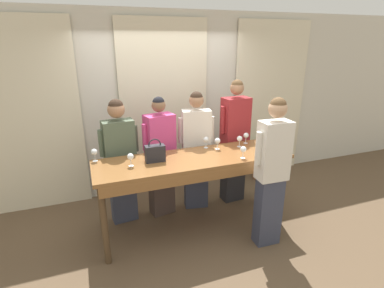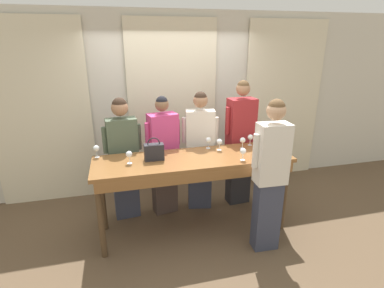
% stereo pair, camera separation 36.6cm
% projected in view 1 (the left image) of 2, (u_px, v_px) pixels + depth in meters
% --- Properties ---
extents(ground_plane, '(18.00, 18.00, 0.00)m').
position_uv_depth(ground_plane, '(194.00, 228.00, 3.98)').
color(ground_plane, brown).
extents(wall_back, '(12.00, 0.06, 2.80)m').
position_uv_depth(wall_back, '(164.00, 105.00, 4.73)').
color(wall_back, beige).
rests_on(wall_back, ground_plane).
extents(curtain_panel_left, '(1.39, 0.03, 2.69)m').
position_uv_depth(curtain_panel_left, '(28.00, 120.00, 4.07)').
color(curtain_panel_left, beige).
rests_on(curtain_panel_left, ground_plane).
extents(curtain_panel_center, '(1.39, 0.03, 2.69)m').
position_uv_depth(curtain_panel_center, '(165.00, 109.00, 4.69)').
color(curtain_panel_center, beige).
rests_on(curtain_panel_center, ground_plane).
extents(curtain_panel_right, '(1.39, 0.03, 2.69)m').
position_uv_depth(curtain_panel_right, '(270.00, 101.00, 5.32)').
color(curtain_panel_right, beige).
rests_on(curtain_panel_right, ground_plane).
extents(tasting_bar, '(2.41, 0.70, 1.01)m').
position_uv_depth(tasting_bar, '(195.00, 167.00, 3.67)').
color(tasting_bar, brown).
rests_on(tasting_bar, ground_plane).
extents(wine_bottle, '(0.08, 0.08, 0.35)m').
position_uv_depth(wine_bottle, '(266.00, 142.00, 3.79)').
color(wine_bottle, black).
rests_on(wine_bottle, tasting_bar).
extents(handbag, '(0.23, 0.11, 0.28)m').
position_uv_depth(handbag, '(155.00, 153.00, 3.50)').
color(handbag, '#232328').
rests_on(handbag, tasting_bar).
extents(wine_glass_front_left, '(0.07, 0.07, 0.15)m').
position_uv_depth(wine_glass_front_left, '(243.00, 150.00, 3.59)').
color(wine_glass_front_left, white).
rests_on(wine_glass_front_left, tasting_bar).
extents(wine_glass_front_mid, '(0.07, 0.07, 0.15)m').
position_uv_depth(wine_glass_front_mid, '(131.00, 157.00, 3.36)').
color(wine_glass_front_mid, white).
rests_on(wine_glass_front_mid, tasting_bar).
extents(wine_glass_front_right, '(0.07, 0.07, 0.15)m').
position_uv_depth(wine_glass_front_right, '(246.00, 136.00, 4.11)').
color(wine_glass_front_right, white).
rests_on(wine_glass_front_right, tasting_bar).
extents(wine_glass_center_left, '(0.07, 0.07, 0.15)m').
position_uv_depth(wine_glass_center_left, '(206.00, 140.00, 3.94)').
color(wine_glass_center_left, white).
rests_on(wine_glass_center_left, tasting_bar).
extents(wine_glass_center_mid, '(0.07, 0.07, 0.15)m').
position_uv_depth(wine_glass_center_mid, '(94.00, 152.00, 3.50)').
color(wine_glass_center_mid, white).
rests_on(wine_glass_center_mid, tasting_bar).
extents(wine_glass_center_right, '(0.07, 0.07, 0.15)m').
position_uv_depth(wine_glass_center_right, '(240.00, 139.00, 3.98)').
color(wine_glass_center_right, white).
rests_on(wine_glass_center_right, tasting_bar).
extents(wine_glass_back_left, '(0.07, 0.07, 0.15)m').
position_uv_depth(wine_glass_back_left, '(218.00, 141.00, 3.89)').
color(wine_glass_back_left, white).
rests_on(wine_glass_back_left, tasting_bar).
extents(wine_glass_back_mid, '(0.07, 0.07, 0.15)m').
position_uv_depth(wine_glass_back_mid, '(268.00, 146.00, 3.71)').
color(wine_glass_back_mid, white).
rests_on(wine_glass_back_mid, tasting_bar).
extents(guest_olive_jacket, '(0.51, 0.25, 1.69)m').
position_uv_depth(guest_olive_jacket, '(120.00, 160.00, 3.89)').
color(guest_olive_jacket, '#383D51').
rests_on(guest_olive_jacket, ground_plane).
extents(guest_pink_top, '(0.50, 0.30, 1.69)m').
position_uv_depth(guest_pink_top, '(161.00, 157.00, 4.08)').
color(guest_pink_top, '#473833').
rests_on(guest_pink_top, ground_plane).
extents(guest_cream_sweater, '(0.51, 0.28, 1.72)m').
position_uv_depth(guest_cream_sweater, '(196.00, 150.00, 4.24)').
color(guest_cream_sweater, '#383D51').
rests_on(guest_cream_sweater, ground_plane).
extents(guest_striped_shirt, '(0.50, 0.27, 1.85)m').
position_uv_depth(guest_striped_shirt, '(234.00, 141.00, 4.41)').
color(guest_striped_shirt, '#28282D').
rests_on(guest_striped_shirt, ground_plane).
extents(host_pouring, '(0.46, 0.23, 1.80)m').
position_uv_depth(host_pouring, '(272.00, 171.00, 3.41)').
color(host_pouring, '#383D51').
rests_on(host_pouring, ground_plane).
extents(potted_plant, '(0.29, 0.29, 0.61)m').
position_uv_depth(potted_plant, '(260.00, 161.00, 5.32)').
color(potted_plant, '#935B3D').
rests_on(potted_plant, ground_plane).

